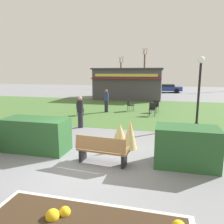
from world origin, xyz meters
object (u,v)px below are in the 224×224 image
(cafe_chair_west, at_px, (155,105))
(person_strolling, at_px, (80,112))
(tree_left_bg, at_px, (144,71))
(tree_right_bg, at_px, (121,74))
(park_bench, at_px, (102,150))
(food_kiosk, at_px, (129,83))
(person_standing, at_px, (106,101))
(parked_car_center_slot, at_px, (167,88))
(lamppost_mid, at_px, (199,83))
(cafe_chair_north, at_px, (80,108))
(cafe_chair_center, at_px, (130,104))
(cafe_chair_east, at_px, (152,108))
(parked_car_west_slot, at_px, (133,87))

(cafe_chair_west, relative_size, person_strolling, 0.53)
(cafe_chair_west, distance_m, tree_left_bg, 24.08)
(tree_right_bg, bearing_deg, park_bench, -79.63)
(food_kiosk, height_order, person_standing, food_kiosk)
(park_bench, relative_size, tree_left_bg, 0.24)
(person_standing, height_order, parked_car_center_slot, person_standing)
(tree_left_bg, bearing_deg, cafe_chair_west, -82.64)
(person_standing, height_order, tree_right_bg, tree_right_bg)
(food_kiosk, relative_size, parked_car_center_slot, 1.74)
(lamppost_mid, distance_m, tree_left_bg, 27.95)
(cafe_chair_north, xyz_separation_m, parked_car_center_slot, (5.96, 18.84, 0.12))
(lamppost_mid, xyz_separation_m, tree_left_bg, (-5.45, 27.40, 0.82))
(cafe_chair_west, xyz_separation_m, tree_right_bg, (-7.41, 23.86, 1.98))
(person_standing, bearing_deg, park_bench, -80.06)
(person_standing, bearing_deg, lamppost_mid, -30.83)
(cafe_chair_west, bearing_deg, person_strolling, -124.87)
(cafe_chair_center, height_order, parked_car_center_slot, parked_car_center_slot)
(person_strolling, height_order, tree_left_bg, tree_left_bg)
(cafe_chair_west, relative_size, cafe_chair_east, 1.00)
(food_kiosk, relative_size, cafe_chair_west, 8.40)
(parked_car_center_slot, relative_size, tree_right_bg, 0.75)
(parked_car_west_slot, bearing_deg, person_standing, -88.23)
(cafe_chair_north, relative_size, person_strolling, 0.53)
(park_bench, height_order, lamppost_mid, lamppost_mid)
(park_bench, distance_m, tree_right_bg, 34.07)
(cafe_chair_north, distance_m, tree_right_bg, 26.26)
(person_strolling, distance_m, tree_left_bg, 29.19)
(cafe_chair_north, height_order, parked_car_center_slot, parked_car_center_slot)
(cafe_chair_center, bearing_deg, cafe_chair_north, -143.50)
(cafe_chair_north, bearing_deg, parked_car_center_slot, 72.44)
(food_kiosk, bearing_deg, tree_left_bg, 89.04)
(cafe_chair_east, relative_size, parked_car_center_slot, 0.21)
(cafe_chair_north, distance_m, parked_car_center_slot, 19.76)
(park_bench, height_order, person_standing, person_standing)
(cafe_chair_west, height_order, tree_right_bg, tree_right_bg)
(cafe_chair_west, height_order, cafe_chair_center, same)
(cafe_chair_west, xyz_separation_m, person_standing, (-3.55, -0.71, 0.33))
(cafe_chair_center, xyz_separation_m, person_strolling, (-1.80, -5.44, 0.33))
(cafe_chair_east, xyz_separation_m, parked_car_center_slot, (1.07, 17.92, 0.12))
(person_strolling, relative_size, parked_car_west_slot, 0.39)
(person_standing, bearing_deg, tree_left_bg, 84.52)
(food_kiosk, height_order, cafe_chair_center, food_kiosk)
(cafe_chair_center, xyz_separation_m, parked_car_center_slot, (2.85, 16.54, 0.12))
(lamppost_mid, distance_m, parked_car_center_slot, 20.42)
(cafe_chair_center, relative_size, person_standing, 0.53)
(park_bench, height_order, cafe_chair_west, park_bench)
(person_strolling, xyz_separation_m, parked_car_center_slot, (4.65, 21.98, -0.22))
(park_bench, relative_size, cafe_chair_east, 1.96)
(cafe_chair_west, bearing_deg, parked_car_west_slot, 103.81)
(cafe_chair_north, distance_m, person_strolling, 3.42)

